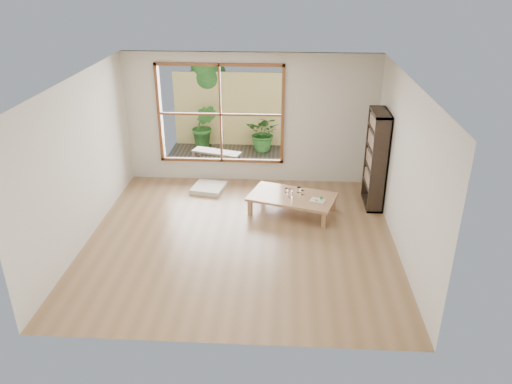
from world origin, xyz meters
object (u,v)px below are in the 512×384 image
(food_tray, at_px, (318,200))
(garden_bench, at_px, (217,154))
(low_table, at_px, (292,198))
(bookshelf, at_px, (376,159))

(food_tray, distance_m, garden_bench, 3.11)
(low_table, relative_size, bookshelf, 0.95)
(low_table, relative_size, food_tray, 5.74)
(low_table, height_order, food_tray, food_tray)
(bookshelf, height_order, garden_bench, bookshelf)
(bookshelf, distance_m, garden_bench, 3.61)
(garden_bench, bearing_deg, low_table, -34.36)
(bookshelf, relative_size, food_tray, 6.07)
(low_table, bearing_deg, bookshelf, 33.47)
(low_table, distance_m, bookshelf, 1.67)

